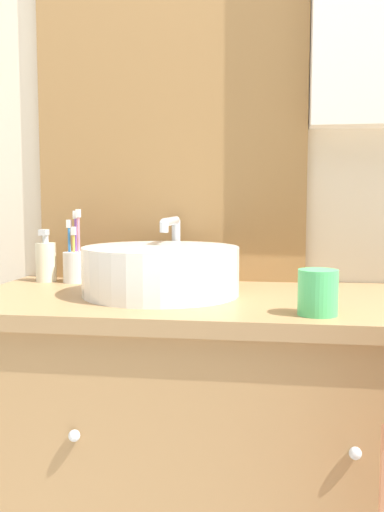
{
  "coord_description": "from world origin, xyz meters",
  "views": [
    {
      "loc": [
        0.12,
        -1.0,
        1.1
      ],
      "look_at": [
        -0.07,
        0.27,
        0.97
      ],
      "focal_mm": 40.0,
      "sensor_mm": 36.0,
      "label": 1
    }
  ],
  "objects_px": {
    "toothbrush_holder": "(75,264)",
    "soap_dispenser": "(46,261)",
    "sink_basin": "(162,270)",
    "drinking_cup": "(318,292)"
  },
  "relations": [
    {
      "from": "sink_basin",
      "to": "toothbrush_holder",
      "type": "bearing_deg",
      "value": 149.65
    },
    {
      "from": "toothbrush_holder",
      "to": "soap_dispenser",
      "type": "relative_size",
      "value": 1.38
    },
    {
      "from": "soap_dispenser",
      "to": "drinking_cup",
      "type": "relative_size",
      "value": 1.61
    },
    {
      "from": "sink_basin",
      "to": "drinking_cup",
      "type": "relative_size",
      "value": 4.73
    },
    {
      "from": "sink_basin",
      "to": "soap_dispenser",
      "type": "relative_size",
      "value": 2.94
    },
    {
      "from": "sink_basin",
      "to": "soap_dispenser",
      "type": "xyz_separation_m",
      "value": [
        -0.36,
        0.17,
        -0.0
      ]
    },
    {
      "from": "soap_dispenser",
      "to": "drinking_cup",
      "type": "bearing_deg",
      "value": -26.89
    },
    {
      "from": "sink_basin",
      "to": "toothbrush_holder",
      "type": "height_order",
      "value": "toothbrush_holder"
    },
    {
      "from": "soap_dispenser",
      "to": "drinking_cup",
      "type": "height_order",
      "value": "soap_dispenser"
    },
    {
      "from": "sink_basin",
      "to": "soap_dispenser",
      "type": "distance_m",
      "value": 0.4
    }
  ]
}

